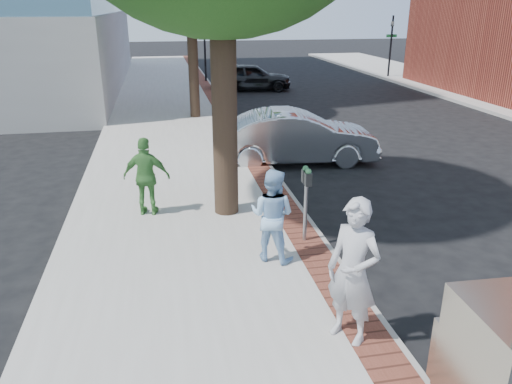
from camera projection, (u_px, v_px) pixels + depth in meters
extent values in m
plane|color=black|center=(272.00, 254.00, 9.34)|extent=(120.00, 120.00, 0.00)
cube|color=#9E9991|center=(175.00, 145.00, 16.40)|extent=(5.00, 60.00, 0.15)
cube|color=brown|center=(240.00, 139.00, 16.76)|extent=(0.60, 60.00, 0.01)
cube|color=gray|center=(251.00, 141.00, 16.85)|extent=(0.10, 60.00, 0.15)
cylinder|color=black|center=(205.00, 51.00, 29.05)|extent=(0.12, 0.12, 3.80)
imported|color=black|center=(204.00, 31.00, 28.67)|extent=(0.18, 0.15, 0.90)
cube|color=#1E7238|center=(204.00, 38.00, 28.81)|extent=(0.70, 0.03, 0.18)
cylinder|color=black|center=(391.00, 48.00, 31.11)|extent=(0.12, 0.12, 3.80)
imported|color=black|center=(392.00, 29.00, 30.73)|extent=(0.18, 0.15, 0.90)
cube|color=#1E7238|center=(392.00, 36.00, 30.87)|extent=(0.70, 0.03, 0.18)
cylinder|color=black|center=(224.00, 111.00, 10.15)|extent=(0.52, 0.52, 4.40)
cylinder|color=black|center=(193.00, 68.00, 19.55)|extent=(0.40, 0.40, 3.85)
cylinder|color=gray|center=(305.00, 213.00, 9.37)|extent=(0.07, 0.07, 1.15)
cube|color=#2D3030|center=(308.00, 179.00, 9.04)|extent=(0.12, 0.14, 0.24)
cube|color=#2D3030|center=(305.00, 176.00, 9.20)|extent=(0.12, 0.14, 0.24)
sphere|color=#3F8C4C|center=(308.00, 171.00, 8.99)|extent=(0.11, 0.11, 0.11)
sphere|color=#3F8C4C|center=(306.00, 168.00, 9.15)|extent=(0.11, 0.11, 0.11)
imported|color=#ACACB1|center=(353.00, 272.00, 6.43)|extent=(0.83, 0.87, 2.01)
imported|color=#99C5EC|center=(272.00, 215.00, 8.60)|extent=(1.02, 0.98, 1.66)
imported|color=#46883D|center=(147.00, 177.00, 10.50)|extent=(1.06, 0.62, 1.69)
imported|color=#B5B8BD|center=(296.00, 137.00, 14.55)|extent=(4.81, 2.07, 1.54)
imported|color=black|center=(251.00, 77.00, 27.07)|extent=(4.47, 2.15, 1.47)
cube|color=black|center=(507.00, 315.00, 5.74)|extent=(1.57, 0.07, 0.39)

